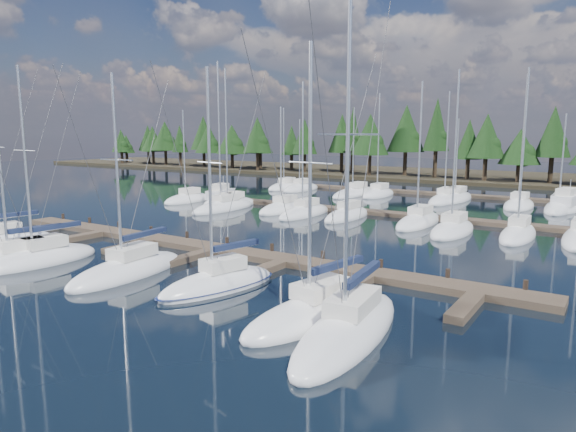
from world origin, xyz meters
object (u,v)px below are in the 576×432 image
Objects in this scene: front_sailboat_3 at (128,270)px; front_sailboat_5 at (316,312)px; motor_yacht_left at (221,200)px; front_sailboat_2 at (40,259)px; front_sailboat_4 at (218,284)px; front_sailboat_1 at (16,261)px; front_sailboat_6 at (349,329)px; main_dock at (212,251)px; motor_yacht_right at (566,206)px.

front_sailboat_3 is 13.07m from front_sailboat_5.
front_sailboat_3 is 1.52× the size of motor_yacht_left.
front_sailboat_3 is at bearing 10.58° from front_sailboat_2.
front_sailboat_5 is at bearing -8.20° from front_sailboat_4.
front_sailboat_1 reaches higher than front_sailboat_5.
front_sailboat_6 is at bearing -25.04° from front_sailboat_5.
motor_yacht_left is (-31.44, 28.38, 0.15)m from front_sailboat_6.
front_sailboat_2 is 1.06× the size of front_sailboat_4.
front_sailboat_6 reaches higher than front_sailboat_4.
front_sailboat_5 is 1.58× the size of motor_yacht_left.
main_dock is 3.22× the size of front_sailboat_1.
front_sailboat_2 is (0.64, 1.21, -0.01)m from front_sailboat_1.
front_sailboat_1 reaches higher than main_dock.
motor_yacht_right is at bearing 24.56° from motor_yacht_left.
front_sailboat_6 is at bearing -42.08° from motor_yacht_left.
motor_yacht_left is 39.01m from motor_yacht_right.
front_sailboat_1 is 22.98m from front_sailboat_6.
front_sailboat_2 is (-7.59, -8.16, 0.08)m from main_dock.
front_sailboat_2 is 1.62× the size of motor_yacht_left.
front_sailboat_1 is at bearing -118.06° from front_sailboat_2.
front_sailboat_5 is at bearing 154.96° from front_sailboat_6.
front_sailboat_5 is (20.13, 1.16, -0.00)m from front_sailboat_2.
front_sailboat_3 is at bearing -59.24° from motor_yacht_left.
main_dock is 16.75m from front_sailboat_6.
main_dock is 26.36m from motor_yacht_left.
front_sailboat_2 is 7.18m from front_sailboat_3.
front_sailboat_2 reaches higher than motor_yacht_right.
front_sailboat_5 reaches higher than motor_yacht_left.
front_sailboat_1 is at bearing -120.42° from motor_yacht_right.
motor_yacht_left is at bearing 105.94° from front_sailboat_1.
front_sailboat_1 is 0.90× the size of front_sailboat_6.
front_sailboat_3 is 1.00× the size of front_sailboat_4.
front_sailboat_1 is 1.09× the size of front_sailboat_3.
motor_yacht_left reaches higher than main_dock.
motor_yacht_right is (12.91, 42.62, 0.17)m from front_sailboat_4.
main_dock is 3.52× the size of front_sailboat_4.
front_sailboat_4 is at bearing 167.43° from front_sailboat_6.
front_sailboat_5 is (12.54, -7.00, 0.08)m from main_dock.
front_sailboat_3 is (7.70, 2.53, -0.01)m from front_sailboat_1.
motor_yacht_right is (19.28, 43.42, 0.18)m from front_sailboat_3.
front_sailboat_1 is 1.37m from front_sailboat_2.
main_dock is 12.47m from front_sailboat_1.
motor_yacht_left is (-16.73, 20.37, 0.24)m from main_dock.
motor_yacht_right is (26.98, 45.95, 0.17)m from front_sailboat_1.
front_sailboat_1 is 14.46m from front_sailboat_4.
front_sailboat_2 is 0.88× the size of front_sailboat_6.
front_sailboat_1 is at bearing -161.85° from front_sailboat_3.
front_sailboat_5 is 1.51× the size of motor_yacht_right.
motor_yacht_right is at bearing 66.06° from front_sailboat_3.
front_sailboat_3 is (7.06, 1.32, -0.01)m from front_sailboat_2.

